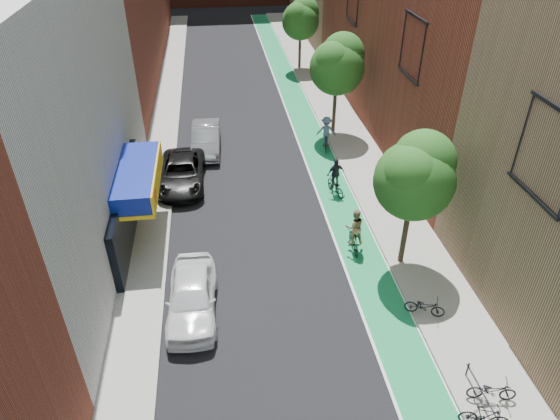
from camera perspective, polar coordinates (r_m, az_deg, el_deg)
name	(u,v)px	position (r m, az deg, el deg)	size (l,w,h in m)	color
bike_lane	(305,123)	(36.52, 2.86, 9.93)	(2.00, 68.00, 0.01)	#157B32
sidewalk_left	(164,130)	(36.15, -13.13, 8.92)	(2.00, 68.00, 0.15)	gray
sidewalk_right	(339,120)	(37.00, 6.74, 10.18)	(3.00, 68.00, 0.15)	gray
building_left_white	(9,127)	(24.23, -28.58, 8.37)	(8.00, 20.00, 12.00)	silver
tree_near	(416,175)	(21.16, 15.27, 3.92)	(3.40, 3.36, 6.42)	#332619
tree_mid	(338,63)	(33.32, 6.63, 16.35)	(3.55, 3.53, 6.74)	#332619
tree_far	(301,18)	(46.65, 2.40, 21.09)	(3.30, 3.25, 6.21)	#332619
parked_car_white	(192,296)	(20.55, -10.04, -9.67)	(1.94, 4.82, 1.64)	white
parked_car_black	(182,173)	(29.01, -11.16, 4.21)	(2.50, 5.42, 1.51)	black
parked_car_silver	(206,138)	(32.62, -8.45, 8.09)	(1.72, 4.92, 1.62)	#96999E
cyclist_lane_near	(354,233)	(23.55, 8.49, -2.59)	(0.92, 1.73, 2.21)	black
cyclist_lane_mid	(335,180)	(27.81, 6.36, 3.38)	(1.10, 1.88, 2.10)	black
cyclist_lane_far	(326,135)	(32.41, 5.29, 8.55)	(1.33, 1.82, 2.23)	black
parked_bike_near	(492,390)	(19.00, 23.05, -18.43)	(0.57, 1.63, 0.86)	black
parked_bike_mid	(485,417)	(18.21, 22.35, -21.00)	(0.45, 1.58, 0.95)	black
parked_bike_far	(425,306)	(21.01, 16.22, -10.53)	(0.55, 1.58, 0.83)	black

